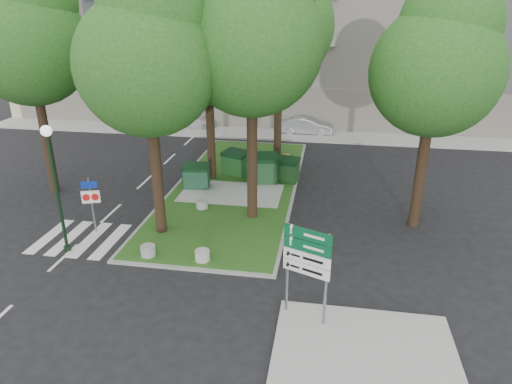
% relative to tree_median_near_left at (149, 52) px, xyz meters
% --- Properties ---
extents(ground, '(120.00, 120.00, 0.00)m').
position_rel_tree_median_near_left_xyz_m(ground, '(1.41, -2.56, -7.32)').
color(ground, black).
rests_on(ground, ground).
extents(median_island, '(6.00, 16.00, 0.12)m').
position_rel_tree_median_near_left_xyz_m(median_island, '(1.91, 5.44, -7.26)').
color(median_island, '#193F12').
rests_on(median_island, ground).
extents(median_kerb, '(6.30, 16.30, 0.10)m').
position_rel_tree_median_near_left_xyz_m(median_kerb, '(1.91, 5.44, -7.27)').
color(median_kerb, gray).
rests_on(median_kerb, ground).
extents(sidewalk_corner, '(5.00, 4.00, 0.12)m').
position_rel_tree_median_near_left_xyz_m(sidewalk_corner, '(7.91, -6.06, -7.26)').
color(sidewalk_corner, '#999993').
rests_on(sidewalk_corner, ground).
extents(building_sidewalk, '(42.00, 3.00, 0.12)m').
position_rel_tree_median_near_left_xyz_m(building_sidewalk, '(1.41, 15.94, -7.26)').
color(building_sidewalk, '#999993').
rests_on(building_sidewalk, ground).
extents(zebra_crossing, '(5.00, 3.00, 0.01)m').
position_rel_tree_median_near_left_xyz_m(zebra_crossing, '(-2.34, -1.06, -7.31)').
color(zebra_crossing, silver).
rests_on(zebra_crossing, ground).
extents(apartment_building, '(41.00, 12.00, 16.00)m').
position_rel_tree_median_near_left_xyz_m(apartment_building, '(1.41, 23.44, 0.68)').
color(apartment_building, beige).
rests_on(apartment_building, ground).
extents(tree_median_near_left, '(5.20, 5.20, 10.53)m').
position_rel_tree_median_near_left_xyz_m(tree_median_near_left, '(0.00, 0.00, 0.00)').
color(tree_median_near_left, black).
rests_on(tree_median_near_left, ground).
extents(tree_median_near_right, '(5.60, 5.60, 11.46)m').
position_rel_tree_median_near_left_xyz_m(tree_median_near_right, '(3.50, 2.00, 0.67)').
color(tree_median_near_right, black).
rests_on(tree_median_near_right, ground).
extents(tree_median_mid, '(4.80, 4.80, 9.99)m').
position_rel_tree_median_near_left_xyz_m(tree_median_mid, '(0.50, 6.50, -0.34)').
color(tree_median_mid, black).
rests_on(tree_median_mid, ground).
extents(tree_median_far, '(5.80, 5.80, 11.93)m').
position_rel_tree_median_near_left_xyz_m(tree_median_far, '(3.70, 9.50, 1.00)').
color(tree_median_far, black).
rests_on(tree_median_far, ground).
extents(tree_street_left, '(5.40, 5.40, 11.00)m').
position_rel_tree_median_near_left_xyz_m(tree_street_left, '(-7.00, 3.50, 0.33)').
color(tree_street_left, black).
rests_on(tree_street_left, ground).
extents(tree_street_right, '(5.00, 5.00, 10.06)m').
position_rel_tree_median_near_left_xyz_m(tree_street_right, '(10.50, 2.50, -0.33)').
color(tree_street_right, black).
rests_on(tree_street_right, ground).
extents(dumpster_a, '(1.43, 1.08, 1.25)m').
position_rel_tree_median_near_left_xyz_m(dumpster_a, '(-0.02, 4.93, -6.60)').
color(dumpster_a, '#0F3721').
rests_on(dumpster_a, median_island).
extents(dumpster_b, '(1.72, 1.51, 1.33)m').
position_rel_tree_median_near_left_xyz_m(dumpster_b, '(1.58, 7.23, -6.56)').
color(dumpster_b, '#134216').
rests_on(dumpster_b, median_island).
extents(dumpster_c, '(1.80, 1.39, 1.52)m').
position_rel_tree_median_near_left_xyz_m(dumpster_c, '(3.18, 6.27, -6.47)').
color(dumpster_c, '#103617').
rests_on(dumpster_c, median_island).
extents(dumpster_d, '(1.52, 1.20, 1.27)m').
position_rel_tree_median_near_left_xyz_m(dumpster_d, '(4.41, 6.62, -6.59)').
color(dumpster_d, '#123B13').
rests_on(dumpster_d, median_island).
extents(bollard_left, '(0.56, 0.56, 0.40)m').
position_rel_tree_median_near_left_xyz_m(bollard_left, '(0.12, -2.06, -7.00)').
color(bollard_left, gray).
rests_on(bollard_left, median_island).
extents(bollard_right, '(0.55, 0.55, 0.39)m').
position_rel_tree_median_near_left_xyz_m(bollard_right, '(2.23, -2.06, -7.00)').
color(bollard_right, '#A5A5A0').
rests_on(bollard_right, median_island).
extents(bollard_mid, '(0.54, 0.54, 0.39)m').
position_rel_tree_median_near_left_xyz_m(bollard_mid, '(0.96, 2.44, -7.00)').
color(bollard_mid, gray).
rests_on(bollard_mid, median_island).
extents(litter_bin, '(0.36, 0.36, 0.62)m').
position_rel_tree_median_near_left_xyz_m(litter_bin, '(4.19, 9.19, -6.88)').
color(litter_bin, gold).
rests_on(litter_bin, median_island).
extents(street_lamp, '(0.40, 0.40, 4.98)m').
position_rel_tree_median_near_left_xyz_m(street_lamp, '(-3.22, -2.02, -4.18)').
color(street_lamp, black).
rests_on(street_lamp, ground).
extents(traffic_sign_pole, '(0.71, 0.26, 2.44)m').
position_rel_tree_median_near_left_xyz_m(traffic_sign_pole, '(-2.88, -0.39, -5.75)').
color(traffic_sign_pole, slate).
rests_on(traffic_sign_pole, ground).
extents(directional_sign, '(1.39, 0.60, 2.97)m').
position_rel_tree_median_near_left_xyz_m(directional_sign, '(6.17, -4.71, -5.23)').
color(directional_sign, slate).
rests_on(directional_sign, sidewalk_corner).
extents(car_white, '(3.72, 1.65, 1.24)m').
position_rel_tree_median_near_left_xyz_m(car_white, '(-3.80, 16.94, -6.70)').
color(car_white, silver).
rests_on(car_white, ground).
extents(car_silver, '(3.83, 1.43, 1.25)m').
position_rel_tree_median_near_left_xyz_m(car_silver, '(4.91, 16.59, -6.69)').
color(car_silver, '#929299').
rests_on(car_silver, ground).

